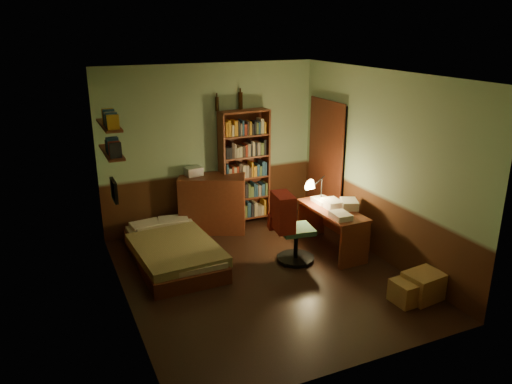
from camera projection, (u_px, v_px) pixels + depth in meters
name	position (u px, v px, depth m)	size (l,w,h in m)	color
floor	(264.00, 277.00, 6.56)	(3.50, 4.00, 0.02)	black
ceiling	(265.00, 74.00, 5.72)	(3.50, 4.00, 0.02)	silver
wall_back	(210.00, 147.00, 7.87)	(3.50, 0.02, 2.60)	#8DB088
wall_left	(119.00, 203.00, 5.46)	(0.02, 4.00, 2.60)	#8DB088
wall_right	(381.00, 167.00, 6.82)	(0.02, 4.00, 2.60)	#8DB088
wall_front	(361.00, 246.00, 4.40)	(3.50, 0.02, 2.60)	#8DB088
doorway	(327.00, 165.00, 8.02)	(0.06, 0.90, 2.00)	black
door_trim	(325.00, 165.00, 8.01)	(0.02, 0.98, 2.08)	#471D11
bed	(172.00, 243.00, 6.90)	(0.99, 1.85, 0.55)	olive
dresser	(213.00, 203.00, 7.91)	(1.02, 0.51, 0.91)	#602B19
mini_stereo	(194.00, 171.00, 7.75)	(0.25, 0.19, 0.13)	#B2B2B7
bookshelf	(244.00, 168.00, 8.05)	(0.80, 0.25, 1.88)	#602B19
bottle_left	(217.00, 104.00, 7.65)	(0.06, 0.06, 0.21)	black
bottle_right	(240.00, 101.00, 7.79)	(0.07, 0.07, 0.27)	black
desk	(331.00, 230.00, 7.23)	(0.50, 1.20, 0.64)	#602B19
paper_stack	(349.00, 204.00, 7.15)	(0.22, 0.30, 0.12)	silver
desk_lamp	(322.00, 185.00, 7.32)	(0.16, 0.16, 0.54)	black
office_chair	(296.00, 226.00, 6.84)	(0.52, 0.45, 1.03)	#3A654A
red_jacket	(317.00, 176.00, 6.46)	(0.23, 0.43, 0.51)	#A1251E
wall_shelf_lower	(112.00, 152.00, 6.36)	(0.20, 0.90, 0.03)	#602B19
wall_shelf_upper	(109.00, 125.00, 6.24)	(0.20, 0.90, 0.03)	#602B19
framed_picture	(114.00, 190.00, 6.01)	(0.04, 0.32, 0.26)	black
cardboard_box_a	(423.00, 286.00, 6.00)	(0.44, 0.36, 0.33)	#A9814A
cardboard_box_b	(409.00, 291.00, 5.93)	(0.39, 0.32, 0.28)	#A9814A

